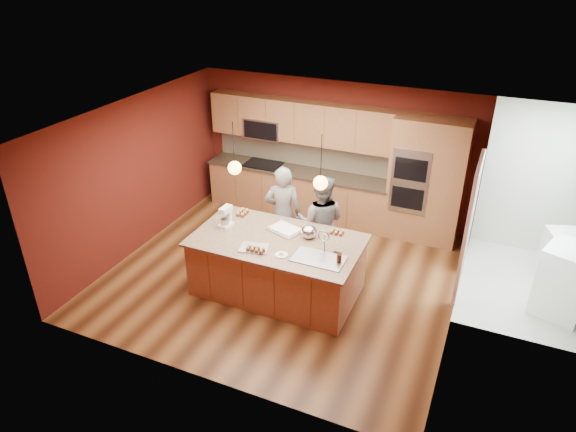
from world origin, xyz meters
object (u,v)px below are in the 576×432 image
at_px(island, 278,265).
at_px(stand_mixer, 226,218).
at_px(person_left, 283,213).
at_px(mixing_bowl, 309,232).
at_px(person_right, 321,222).

distance_m(island, stand_mixer, 1.10).
bearing_deg(island, person_left, 109.75).
height_order(person_left, mixing_bowl, person_left).
height_order(island, person_right, person_right).
distance_m(person_right, stand_mixer, 1.57).
relative_size(person_right, stand_mixer, 4.92).
distance_m(stand_mixer, mixing_bowl, 1.34).
distance_m(person_left, stand_mixer, 1.10).
bearing_deg(person_left, person_right, 160.90).
relative_size(person_left, mixing_bowl, 6.95).
height_order(person_left, stand_mixer, person_left).
relative_size(person_left, stand_mixer, 5.07).
xyz_separation_m(stand_mixer, mixing_bowl, (1.33, 0.19, -0.05)).
height_order(person_left, person_right, person_left).
distance_m(island, mixing_bowl, 0.74).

